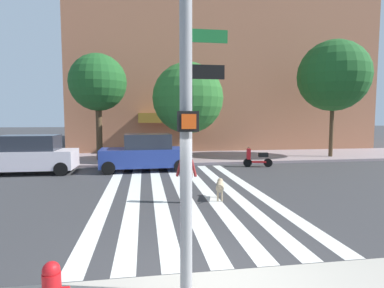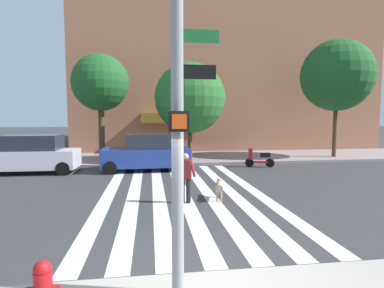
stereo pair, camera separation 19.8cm
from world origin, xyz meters
name	(u,v)px [view 1 (the left image)]	position (x,y,z in m)	size (l,w,h in m)	color
ground_plane	(175,192)	(0.00, 6.28, 0.00)	(160.00, 160.00, 0.00)	#353538
sidewalk_far	(161,158)	(0.00, 15.56, 0.07)	(80.00, 6.00, 0.15)	gray
crosswalk_stripes	(183,192)	(0.30, 6.28, 0.00)	(5.85, 11.96, 0.01)	silver
traffic_light_pole	(187,66)	(-0.49, -0.67, 3.52)	(0.74, 0.46, 5.80)	gray
parked_car_near_curb	(28,155)	(-6.84, 11.22, 0.93)	(4.65, 1.95, 1.92)	silver
parked_car_behind_first	(145,153)	(-1.06, 11.22, 0.92)	(4.56, 2.07, 1.93)	navy
parked_scooter	(258,159)	(5.21, 11.45, 0.48)	(1.62, 0.59, 1.11)	black
street_tree_nearest	(98,83)	(-3.86, 14.66, 4.89)	(3.47, 3.47, 6.51)	#4C3823
street_tree_middle	(188,98)	(1.54, 13.63, 3.96)	(4.28, 4.28, 5.96)	#4C3823
street_tree_further	(334,76)	(11.40, 14.10, 5.54)	(4.69, 4.69, 7.74)	#4C3823
pedestrian_dog_walker	(186,175)	(0.24, 4.82, 0.93)	(0.70, 0.33, 1.64)	black
dog_on_leash	(220,186)	(1.45, 5.12, 0.44)	(0.45, 1.13, 0.65)	tan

